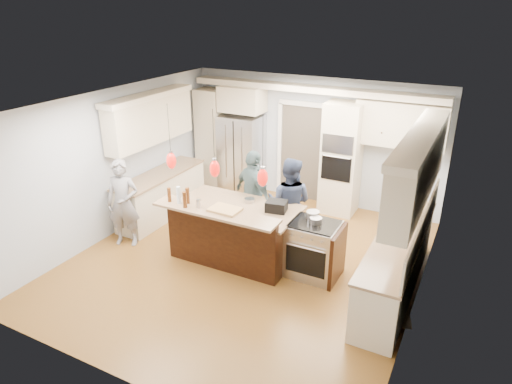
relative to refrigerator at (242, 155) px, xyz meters
The scene contains 23 objects.
ground_plane 3.19m from the refrigerator, 59.58° to the right, with size 6.00×6.00×0.00m, color olive.
room_shell 3.20m from the refrigerator, 59.58° to the right, with size 5.54×6.04×2.72m.
refrigerator is the anchor object (origin of this frame).
oven_column 2.31m from the refrigerator, ahead, with size 0.72×0.69×2.30m.
back_upper_cabinets 1.12m from the refrigerator, ahead, with size 5.30×0.61×2.54m.
right_counter_run 4.63m from the refrigerator, 30.36° to the right, with size 0.64×3.10×2.51m.
left_cabinets 2.05m from the refrigerator, 115.94° to the right, with size 0.64×2.30×2.51m.
kitchen_island 2.91m from the refrigerator, 63.06° to the right, with size 2.10×1.46×1.12m.
island_range 3.71m from the refrigerator, 42.59° to the right, with size 0.82×0.71×0.92m.
pendant_lights 3.53m from the refrigerator, 67.57° to the right, with size 1.75×0.15×1.03m.
person_bar_end 3.17m from the refrigerator, 102.55° to the right, with size 0.59×0.38×1.61m, color gray.
person_far_left 2.65m from the refrigerator, 42.55° to the right, with size 0.81×0.63×1.66m, color #2B3754.
person_far_right 2.18m from the refrigerator, 55.32° to the right, with size 0.99×0.41×1.68m, color #4C676B.
person_range_side 4.10m from the refrigerator, 22.04° to the right, with size 1.04×0.60×1.62m, color #9889B9.
floor_rug 4.92m from the refrigerator, 35.20° to the right, with size 0.65×0.95×0.01m, color #917B4F.
water_bottle 3.29m from the refrigerator, 78.73° to the right, with size 0.07×0.07×0.29m, color silver.
beer_bottle_a 3.27m from the refrigerator, 81.82° to the right, with size 0.06×0.06×0.24m, color #4C260D.
beer_bottle_b 3.40m from the refrigerator, 76.10° to the right, with size 0.06×0.06×0.26m, color #4C260D.
beer_bottle_c 3.25m from the refrigerator, 76.36° to the right, with size 0.07×0.07×0.26m, color #4C260D.
drink_can 3.36m from the refrigerator, 72.48° to the right, with size 0.07×0.07×0.14m, color #B7B7BC.
cutting_board 3.43m from the refrigerator, 65.23° to the right, with size 0.47×0.34×0.04m, color tan.
pot_large 3.50m from the refrigerator, 42.16° to the right, with size 0.21×0.21×0.12m, color #B7B7BC.
pot_small 3.67m from the refrigerator, 42.71° to the right, with size 0.19×0.19×0.10m, color #B7B7BC.
Camera 1 is at (3.23, -5.91, 4.12)m, focal length 32.00 mm.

